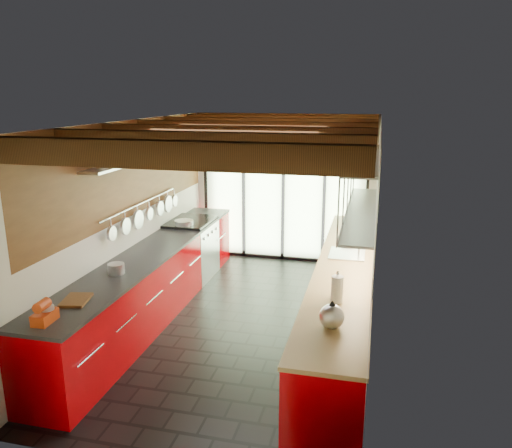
# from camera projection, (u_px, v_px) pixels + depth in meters

# --- Properties ---
(ground) EXTENTS (5.50, 5.50, 0.00)m
(ground) POSITION_uv_depth(u_px,v_px,m) (244.00, 322.00, 6.60)
(ground) COLOR black
(ground) RESTS_ON ground
(room_shell) EXTENTS (5.50, 5.50, 5.50)m
(room_shell) POSITION_uv_depth(u_px,v_px,m) (244.00, 200.00, 6.17)
(room_shell) COLOR silver
(room_shell) RESTS_ON ground
(ceiling_beams) EXTENTS (3.14, 5.06, 4.90)m
(ceiling_beams) POSITION_uv_depth(u_px,v_px,m) (251.00, 132.00, 6.32)
(ceiling_beams) COLOR #593316
(ceiling_beams) RESTS_ON ground
(glass_door) EXTENTS (2.95, 0.10, 2.90)m
(glass_door) POSITION_uv_depth(u_px,v_px,m) (284.00, 169.00, 8.70)
(glass_door) COLOR #C6EAAD
(glass_door) RESTS_ON ground
(left_counter) EXTENTS (0.68, 5.00, 0.92)m
(left_counter) POSITION_uv_depth(u_px,v_px,m) (154.00, 281.00, 6.77)
(left_counter) COLOR #B80005
(left_counter) RESTS_ON ground
(range_stove) EXTENTS (0.66, 0.90, 0.97)m
(range_stove) POSITION_uv_depth(u_px,v_px,m) (192.00, 249.00, 8.13)
(range_stove) COLOR silver
(range_stove) RESTS_ON ground
(right_counter) EXTENTS (0.68, 5.00, 0.92)m
(right_counter) POSITION_uv_depth(u_px,v_px,m) (343.00, 299.00, 6.19)
(right_counter) COLOR #B80005
(right_counter) RESTS_ON ground
(sink_assembly) EXTENTS (0.45, 0.52, 0.43)m
(sink_assembly) POSITION_uv_depth(u_px,v_px,m) (348.00, 251.00, 6.43)
(sink_assembly) COLOR silver
(sink_assembly) RESTS_ON right_counter
(upper_cabinets_right) EXTENTS (0.34, 3.00, 3.00)m
(upper_cabinets_right) POSITION_uv_depth(u_px,v_px,m) (363.00, 185.00, 6.08)
(upper_cabinets_right) COLOR silver
(upper_cabinets_right) RESTS_ON ground
(left_wall_fixtures) EXTENTS (0.28, 2.60, 0.96)m
(left_wall_fixtures) POSITION_uv_depth(u_px,v_px,m) (144.00, 181.00, 6.75)
(left_wall_fixtures) COLOR silver
(left_wall_fixtures) RESTS_ON ground
(stand_mixer) EXTENTS (0.15, 0.25, 0.22)m
(stand_mixer) POSITION_uv_depth(u_px,v_px,m) (45.00, 313.00, 4.52)
(stand_mixer) COLOR #C43A0F
(stand_mixer) RESTS_ON left_counter
(pot_large) EXTENTS (0.19, 0.19, 0.12)m
(pot_large) POSITION_uv_depth(u_px,v_px,m) (116.00, 269.00, 5.74)
(pot_large) COLOR silver
(pot_large) RESTS_ON left_counter
(pot_small) EXTENTS (0.35, 0.35, 0.11)m
(pot_small) POSITION_uv_depth(u_px,v_px,m) (184.00, 224.00, 7.72)
(pot_small) COLOR silver
(pot_small) RESTS_ON left_counter
(cutting_board) EXTENTS (0.31, 0.38, 0.03)m
(cutting_board) POSITION_uv_depth(u_px,v_px,m) (76.00, 300.00, 4.99)
(cutting_board) COLOR brown
(cutting_board) RESTS_ON left_counter
(kettle) EXTENTS (0.27, 0.30, 0.27)m
(kettle) POSITION_uv_depth(u_px,v_px,m) (332.00, 315.00, 4.42)
(kettle) COLOR silver
(kettle) RESTS_ON right_counter
(paper_towel) EXTENTS (0.12, 0.12, 0.33)m
(paper_towel) POSITION_uv_depth(u_px,v_px,m) (337.00, 290.00, 4.94)
(paper_towel) COLOR white
(paper_towel) RESTS_ON right_counter
(soap_bottle) EXTENTS (0.10, 0.10, 0.21)m
(soap_bottle) POSITION_uv_depth(u_px,v_px,m) (338.00, 288.00, 5.06)
(soap_bottle) COLOR silver
(soap_bottle) RESTS_ON right_counter
(bowl) EXTENTS (0.23, 0.23, 0.05)m
(bowl) POSITION_uv_depth(u_px,v_px,m) (348.00, 244.00, 6.78)
(bowl) COLOR silver
(bowl) RESTS_ON right_counter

